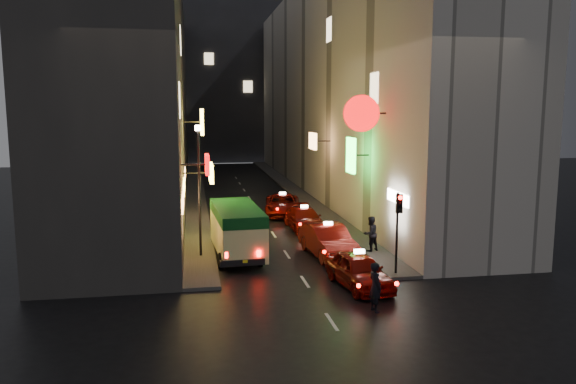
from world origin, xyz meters
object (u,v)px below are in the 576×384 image
pedestrian_crossing (375,284)px  taxi_near (359,268)px  minibus (237,225)px  traffic_light (398,215)px  lamp_post (199,182)px

pedestrian_crossing → taxi_near: bearing=-15.1°
pedestrian_crossing → minibus: bearing=17.0°
traffic_light → lamp_post: size_ratio=0.56×
lamp_post → taxi_near: bearing=-41.8°
minibus → taxi_near: (4.45, -5.46, -0.76)m
pedestrian_crossing → traffic_light: traffic_light is taller
minibus → taxi_near: 7.09m
minibus → lamp_post: 2.77m
taxi_near → pedestrian_crossing: 2.75m
taxi_near → traffic_light: traffic_light is taller
taxi_near → lamp_post: lamp_post is taller
minibus → traffic_light: traffic_light is taller
pedestrian_crossing → traffic_light: 4.68m
taxi_near → pedestrian_crossing: size_ratio=2.63×
minibus → pedestrian_crossing: (4.22, -8.20, -0.56)m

